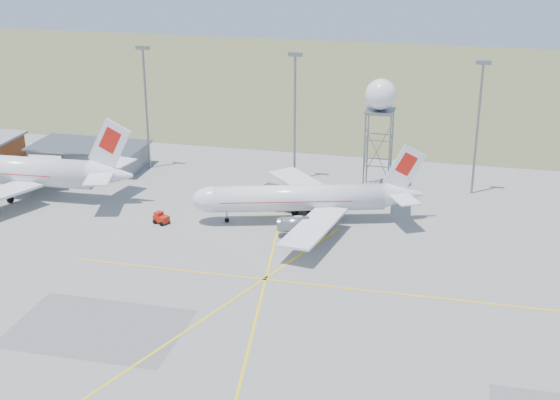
% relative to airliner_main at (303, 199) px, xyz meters
% --- Properties ---
extents(grass_strip, '(400.00, 120.00, 0.03)m').
position_rel_airliner_main_xyz_m(grass_strip, '(5.08, 91.10, -3.37)').
color(grass_strip, '#566537').
rests_on(grass_strip, ground).
extents(building_grey, '(19.00, 10.00, 3.90)m').
position_rel_airliner_main_xyz_m(building_grey, '(-39.92, 15.10, -1.41)').
color(building_grey, gray).
rests_on(building_grey, ground).
extents(mast_a, '(2.20, 0.50, 20.50)m').
position_rel_airliner_main_xyz_m(mast_a, '(-29.92, 17.10, 8.69)').
color(mast_a, slate).
rests_on(mast_a, ground).
extents(mast_b, '(2.20, 0.50, 20.50)m').
position_rel_airliner_main_xyz_m(mast_b, '(-4.92, 17.10, 8.69)').
color(mast_b, slate).
rests_on(mast_b, ground).
extents(mast_c, '(2.20, 0.50, 20.50)m').
position_rel_airliner_main_xyz_m(mast_c, '(23.08, 17.10, 8.69)').
color(mast_c, slate).
rests_on(mast_c, ground).
extents(airliner_main, '(31.96, 30.32, 11.03)m').
position_rel_airliner_main_xyz_m(airliner_main, '(0.00, 0.00, 0.00)').
color(airliner_main, white).
rests_on(airliner_main, ground).
extents(airliner_far, '(38.35, 37.26, 13.04)m').
position_rel_airliner_main_xyz_m(airliner_far, '(-45.52, -0.20, 0.62)').
color(airliner_far, white).
rests_on(airliner_far, ground).
extents(radar_tower, '(4.77, 4.77, 17.26)m').
position_rel_airliner_main_xyz_m(radar_tower, '(8.51, 16.24, 6.31)').
color(radar_tower, slate).
rests_on(radar_tower, ground).
extents(fire_truck, '(8.52, 5.12, 3.23)m').
position_rel_airliner_main_xyz_m(fire_truck, '(-3.65, 4.00, -1.83)').
color(fire_truck, gold).
rests_on(fire_truck, ground).
extents(baggage_tug, '(2.42, 2.26, 1.60)m').
position_rel_airliner_main_xyz_m(baggage_tug, '(-19.05, -5.36, -2.77)').
color(baggage_tug, '#AC1A0C').
rests_on(baggage_tug, ground).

